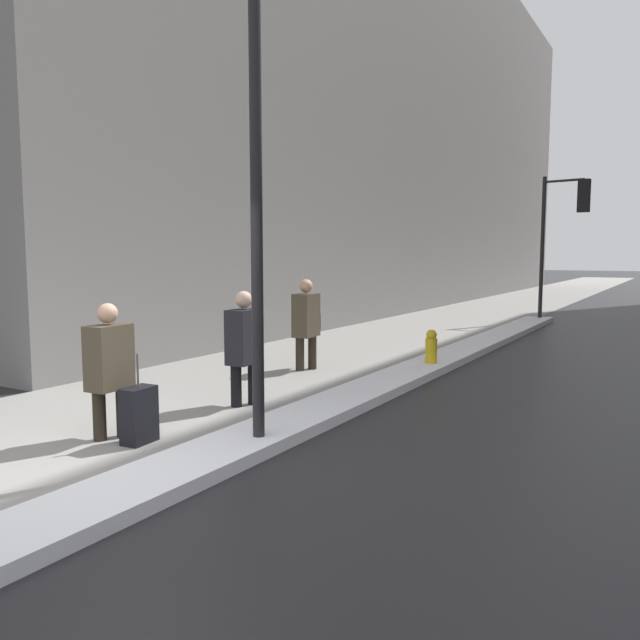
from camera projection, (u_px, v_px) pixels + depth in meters
name	position (u px, v px, depth m)	size (l,w,h in m)	color
ground_plane	(115.00, 491.00, 5.17)	(160.00, 160.00, 0.00)	#232326
sidewalk_slab	(459.00, 319.00, 19.01)	(4.00, 80.00, 0.01)	gray
snow_bank_curb	(438.00, 361.00, 11.08)	(0.77, 17.32, 0.13)	white
building_facade_left	(382.00, 122.00, 25.07)	(6.00, 36.00, 14.53)	slate
lamp_post	(255.00, 113.00, 5.98)	(0.28, 0.28, 5.62)	black
traffic_light_near	(567.00, 217.00, 17.51)	(1.31, 0.35, 4.17)	black
pedestrian_nearside	(109.00, 364.00, 6.55)	(0.31, 0.49, 1.45)	#2A241B
pedestrian_in_glasses	(244.00, 343.00, 8.00)	(0.32, 0.51, 1.50)	black
pedestrian_with_shoulder_bag	(306.00, 320.00, 10.50)	(0.33, 0.72, 1.55)	#2A241B
rolling_suitcase	(139.00, 415.00, 6.44)	(0.25, 0.38, 0.95)	black
fire_hydrant	(431.00, 350.00, 10.54)	(0.20, 0.20, 0.70)	gold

